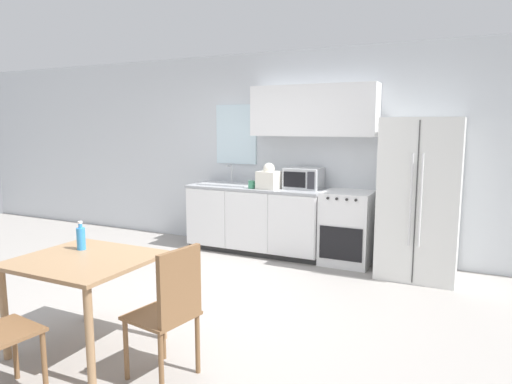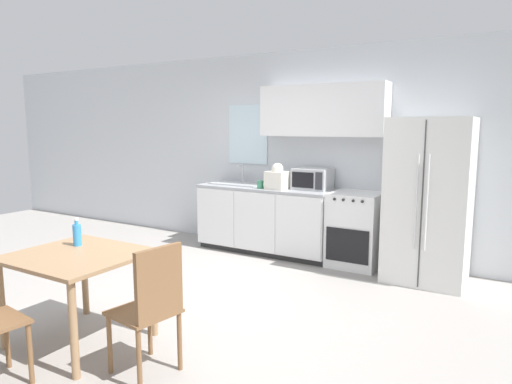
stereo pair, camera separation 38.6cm
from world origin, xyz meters
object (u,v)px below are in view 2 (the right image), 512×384
Objects in this scene: coffee_mug at (261,185)px; dining_chair_side at (152,302)px; refrigerator at (429,200)px; dining_table at (78,267)px; drink_bottle at (77,234)px; oven_range at (355,230)px; microwave at (313,179)px.

dining_chair_side is (0.85, -2.94, -0.42)m from coffee_mug.
dining_table is at bearing -124.95° from refrigerator.
oven_range is at bearing 63.88° from drink_bottle.
dining_chair_side is 4.00× the size of drink_bottle.
coffee_mug is 3.09m from dining_chair_side.
refrigerator is 1.48m from microwave.
dining_chair_side is at bearing -96.66° from oven_range.
coffee_mug reaches higher than dining_chair_side.
refrigerator reaches higher than oven_range.
dining_table is (-0.61, -3.13, -0.42)m from microwave.
drink_bottle reaches higher than dining_chair_side.
refrigerator reaches higher than dining_chair_side.
oven_range is 1.34m from coffee_mug.
dining_table is at bearing 93.61° from dining_chair_side.
coffee_mug is (-0.61, -0.28, -0.08)m from microwave.
microwave is at bearing 78.96° from dining_table.
drink_bottle is at bearing -105.20° from microwave.
microwave is 1.97× the size of drink_bottle.
oven_range is 3.25m from drink_bottle.
oven_range is 3.30m from dining_table.
refrigerator is at bearing 51.04° from drink_bottle.
refrigerator is 7.76× the size of drink_bottle.
drink_bottle is at bearing -94.25° from coffee_mug.
microwave is 3.27m from dining_chair_side.
microwave is 0.49× the size of dining_chair_side.
coffee_mug is at bearing -176.81° from refrigerator.
microwave is (-0.61, 0.08, 0.58)m from oven_range.
coffee_mug reaches higher than dining_table.
microwave reaches higher than oven_range.
refrigerator is 2.07m from coffee_mug.
microwave is at bearing 173.48° from refrigerator.
refrigerator is 3.63m from dining_table.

